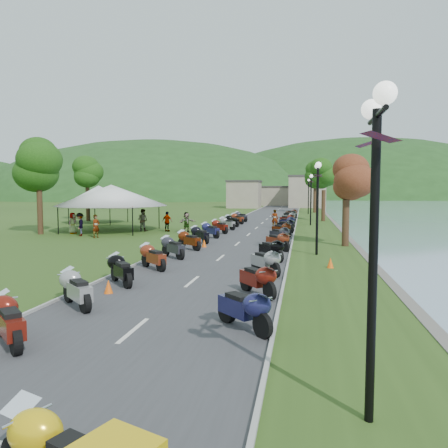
{
  "coord_description": "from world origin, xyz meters",
  "views": [
    {
      "loc": [
        4.22,
        -6.31,
        3.62
      ],
      "look_at": [
        -0.94,
        22.2,
        1.3
      ],
      "focal_mm": 35.0,
      "sensor_mm": 36.0,
      "label": 1
    }
  ],
  "objects_px": {
    "pedestrian_b": "(143,231)",
    "pedestrian_c": "(80,236)",
    "pedestrian_a": "(96,238)",
    "vendor_tent_main": "(112,208)",
    "streetlamp_near": "(373,263)"
  },
  "relations": [
    {
      "from": "pedestrian_b",
      "to": "pedestrian_c",
      "type": "distance_m",
      "value": 5.68
    },
    {
      "from": "pedestrian_a",
      "to": "pedestrian_b",
      "type": "xyz_separation_m",
      "value": [
        1.6,
        5.46,
        0.0
      ]
    },
    {
      "from": "pedestrian_a",
      "to": "pedestrian_b",
      "type": "distance_m",
      "value": 5.69
    },
    {
      "from": "vendor_tent_main",
      "to": "pedestrian_a",
      "type": "xyz_separation_m",
      "value": [
        1.02,
        -4.99,
        -2.0
      ]
    },
    {
      "from": "pedestrian_b",
      "to": "pedestrian_c",
      "type": "relative_size",
      "value": 1.07
    },
    {
      "from": "pedestrian_b",
      "to": "pedestrian_a",
      "type": "bearing_deg",
      "value": 85.98
    },
    {
      "from": "vendor_tent_main",
      "to": "pedestrian_a",
      "type": "height_order",
      "value": "vendor_tent_main"
    },
    {
      "from": "streetlamp_near",
      "to": "pedestrian_b",
      "type": "height_order",
      "value": "streetlamp_near"
    },
    {
      "from": "streetlamp_near",
      "to": "pedestrian_a",
      "type": "bearing_deg",
      "value": 124.82
    },
    {
      "from": "pedestrian_b",
      "to": "pedestrian_c",
      "type": "height_order",
      "value": "pedestrian_b"
    },
    {
      "from": "pedestrian_a",
      "to": "streetlamp_near",
      "type": "bearing_deg",
      "value": -124.63
    },
    {
      "from": "streetlamp_near",
      "to": "vendor_tent_main",
      "type": "height_order",
      "value": "streetlamp_near"
    },
    {
      "from": "pedestrian_a",
      "to": "pedestrian_b",
      "type": "bearing_deg",
      "value": 4.26
    },
    {
      "from": "vendor_tent_main",
      "to": "pedestrian_b",
      "type": "bearing_deg",
      "value": 10.2
    },
    {
      "from": "pedestrian_b",
      "to": "vendor_tent_main",
      "type": "bearing_deg",
      "value": 22.47
    }
  ]
}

